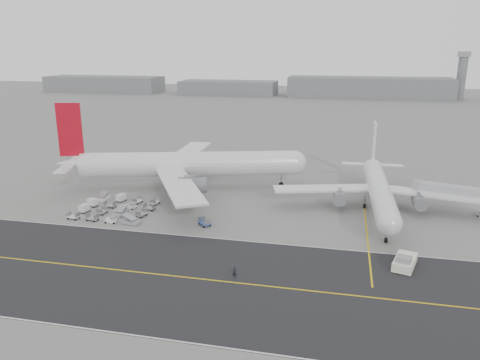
% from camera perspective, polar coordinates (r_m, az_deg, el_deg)
% --- Properties ---
extents(ground, '(700.00, 700.00, 0.00)m').
position_cam_1_polar(ground, '(90.68, -4.01, -6.46)').
color(ground, gray).
rests_on(ground, ground).
extents(taxiway, '(220.00, 59.00, 0.03)m').
position_cam_1_polar(taxiway, '(73.77, -4.21, -12.00)').
color(taxiway, '#252527').
rests_on(taxiway, ground).
extents(horizon_buildings, '(520.00, 28.00, 28.00)m').
position_cam_1_polar(horizon_buildings, '(342.03, 13.62, 9.76)').
color(horizon_buildings, slate).
rests_on(horizon_buildings, ground).
extents(control_tower, '(7.00, 7.00, 31.25)m').
position_cam_1_polar(control_tower, '(353.91, 25.41, 11.53)').
color(control_tower, slate).
rests_on(control_tower, ground).
extents(airliner_a, '(61.21, 59.89, 21.61)m').
position_cam_1_polar(airliner_a, '(117.78, -6.97, 1.94)').
color(airliner_a, white).
rests_on(airliner_a, ground).
extents(airliner_b, '(46.39, 46.94, 16.18)m').
position_cam_1_polar(airliner_b, '(106.32, 16.56, -1.03)').
color(airliner_b, white).
rests_on(airliner_b, ground).
extents(pushback_tug, '(4.66, 8.45, 2.39)m').
position_cam_1_polar(pushback_tug, '(81.30, 19.43, -9.40)').
color(pushback_tug, white).
rests_on(pushback_tug, ground).
extents(jet_bridge, '(16.13, 7.11, 6.04)m').
position_cam_1_polar(jet_bridge, '(110.31, 24.38, -1.45)').
color(jet_bridge, gray).
rests_on(jet_bridge, ground).
extents(gse_cluster, '(23.03, 22.41, 1.82)m').
position_cam_1_polar(gse_cluster, '(105.45, -14.84, -3.71)').
color(gse_cluster, '#949599').
rests_on(gse_cluster, ground).
extents(stray_dolly, '(3.00, 3.00, 1.62)m').
position_cam_1_polar(stray_dolly, '(94.37, -4.32, -5.55)').
color(stray_dolly, silver).
rests_on(stray_dolly, ground).
extents(ground_crew_a, '(0.69, 0.46, 1.89)m').
position_cam_1_polar(ground_crew_a, '(73.67, -0.65, -11.18)').
color(ground_crew_a, black).
rests_on(ground_crew_a, ground).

